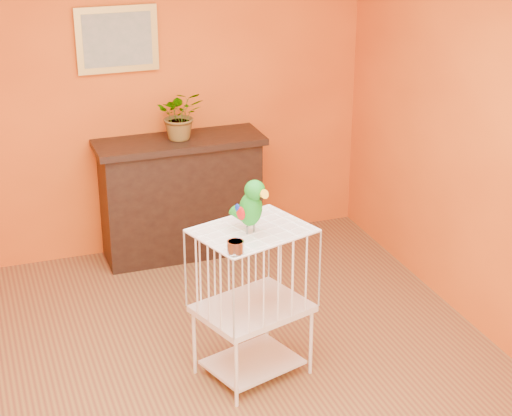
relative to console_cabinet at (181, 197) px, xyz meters
name	(u,v)px	position (x,y,z in m)	size (l,w,h in m)	color
ground	(207,399)	(-0.40, -2.02, -0.49)	(4.50, 4.50, 0.00)	brown
room_shell	(200,150)	(-0.40, -2.02, 1.09)	(4.50, 4.50, 4.50)	orange
console_cabinet	(181,197)	(0.00, 0.00, 0.00)	(1.32, 0.48, 0.98)	black
potted_plant	(179,118)	(0.02, 0.05, 0.64)	(0.35, 0.39, 0.31)	#26722D
framed_picture	(117,39)	(-0.40, 0.20, 1.26)	(0.62, 0.04, 0.50)	gold
birdcage	(253,301)	(-0.04, -1.84, 0.02)	(0.76, 0.67, 0.99)	white
feed_cup	(236,247)	(-0.24, -2.11, 0.54)	(0.10, 0.10, 0.07)	silver
parrot	(251,205)	(-0.06, -1.88, 0.67)	(0.19, 0.30, 0.34)	#59544C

